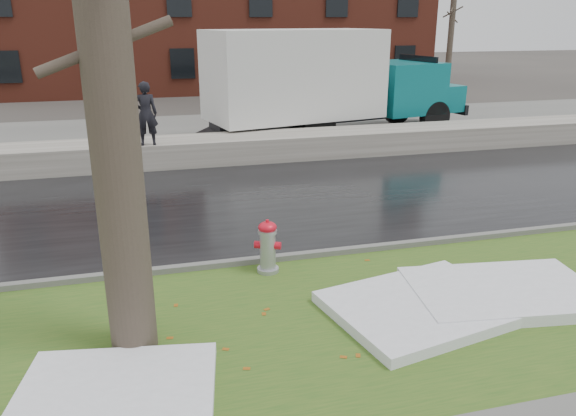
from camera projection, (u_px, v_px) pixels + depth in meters
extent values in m
plane|color=#47423D|center=(324.00, 283.00, 9.21)|extent=(120.00, 120.00, 0.00)
cube|color=#2C531B|center=(351.00, 320.00, 8.06)|extent=(60.00, 4.50, 0.04)
cube|color=black|center=(264.00, 201.00, 13.32)|extent=(60.00, 7.00, 0.03)
cube|color=slate|center=(215.00, 134.00, 21.10)|extent=(60.00, 9.00, 0.03)
cube|color=slate|center=(306.00, 256.00, 10.10)|extent=(60.00, 0.15, 0.14)
cube|color=#ACA69D|center=(234.00, 148.00, 17.05)|extent=(60.00, 1.60, 0.75)
cube|color=maroon|center=(207.00, 4.00, 35.56)|extent=(26.00, 12.00, 10.00)
cylinder|color=brown|center=(70.00, 35.00, 30.51)|extent=(0.36, 0.36, 6.50)
cylinder|color=brown|center=(68.00, 17.00, 30.21)|extent=(0.84, 1.62, 0.73)
cylinder|color=brown|center=(69.00, 29.00, 30.40)|extent=(1.40, 0.61, 0.63)
cylinder|color=brown|center=(451.00, 34.00, 34.03)|extent=(0.36, 0.36, 6.50)
cylinder|color=brown|center=(452.00, 17.00, 33.72)|extent=(0.84, 1.62, 0.73)
cylinder|color=brown|center=(454.00, 1.00, 33.43)|extent=(1.08, 1.26, 0.66)
cylinder|color=brown|center=(451.00, 28.00, 33.91)|extent=(1.40, 0.61, 0.63)
cylinder|color=#A0A2A8|center=(268.00, 250.00, 9.42)|extent=(0.34, 0.34, 0.80)
ellipsoid|color=red|center=(267.00, 227.00, 9.29)|extent=(0.40, 0.40, 0.19)
cylinder|color=red|center=(267.00, 221.00, 9.26)|extent=(0.07, 0.07, 0.06)
cylinder|color=red|center=(258.00, 245.00, 9.41)|extent=(0.15, 0.16, 0.13)
cylinder|color=red|center=(277.00, 246.00, 9.37)|extent=(0.15, 0.16, 0.13)
cylinder|color=#A0A2A8|center=(269.00, 241.00, 9.55)|extent=(0.19, 0.17, 0.16)
cylinder|color=brown|center=(106.00, 56.00, 6.21)|extent=(0.70, 0.70, 7.38)
cylinder|color=brown|center=(105.00, 46.00, 6.18)|extent=(1.53, 0.32, 0.66)
cube|color=black|center=(329.00, 118.00, 20.33)|extent=(8.80, 2.89, 0.24)
cube|color=silver|center=(294.00, 75.00, 19.21)|extent=(6.36, 3.91, 2.96)
cube|color=#0C6B71|center=(400.00, 87.00, 21.37)|extent=(3.01, 3.10, 1.86)
cube|color=#0C6B71|center=(432.00, 96.00, 22.19)|extent=(1.79, 2.63, 0.99)
cube|color=black|center=(417.00, 69.00, 21.49)|extent=(0.54, 2.16, 0.99)
cube|color=black|center=(196.00, 140.00, 18.29)|extent=(2.11, 1.68, 0.74)
cylinder|color=black|center=(435.00, 117.00, 21.08)|extent=(1.25, 0.57, 1.21)
cylinder|color=black|center=(397.00, 109.00, 23.03)|extent=(1.25, 0.57, 1.21)
cylinder|color=black|center=(318.00, 128.00, 18.93)|extent=(1.25, 0.57, 1.21)
cylinder|color=black|center=(288.00, 118.00, 20.87)|extent=(1.25, 0.57, 1.21)
cylinder|color=black|center=(271.00, 133.00, 18.18)|extent=(1.25, 0.57, 1.21)
cylinder|color=black|center=(244.00, 122.00, 20.12)|extent=(1.25, 0.57, 1.21)
imported|color=black|center=(146.00, 114.00, 15.48)|extent=(0.66, 0.45, 1.76)
cube|color=white|center=(422.00, 306.00, 8.22)|extent=(2.95, 2.49, 0.16)
cube|color=white|center=(117.00, 391.00, 6.37)|extent=(2.43, 1.94, 0.14)
cube|color=white|center=(503.00, 292.00, 8.63)|extent=(3.01, 2.16, 0.18)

